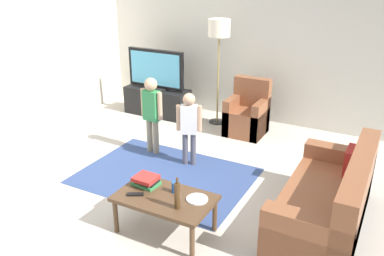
# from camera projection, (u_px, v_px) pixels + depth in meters

# --- Properties ---
(ground) EXTENTS (7.80, 7.80, 0.00)m
(ground) POSITION_uv_depth(u_px,v_px,m) (169.00, 193.00, 5.05)
(ground) COLOR beige
(wall_back) EXTENTS (6.00, 0.12, 2.70)m
(wall_back) POSITION_uv_depth(u_px,v_px,m) (259.00, 43.00, 6.98)
(wall_back) COLOR silver
(wall_back) RESTS_ON ground
(area_rug) EXTENTS (2.20, 1.60, 0.01)m
(area_rug) POSITION_uv_depth(u_px,v_px,m) (165.00, 176.00, 5.45)
(area_rug) COLOR #33477A
(area_rug) RESTS_ON ground
(tv_stand) EXTENTS (1.20, 0.44, 0.50)m
(tv_stand) POSITION_uv_depth(u_px,v_px,m) (158.00, 102.00, 7.54)
(tv_stand) COLOR black
(tv_stand) RESTS_ON ground
(tv) EXTENTS (1.10, 0.28, 0.71)m
(tv) POSITION_uv_depth(u_px,v_px,m) (156.00, 70.00, 7.29)
(tv) COLOR black
(tv) RESTS_ON tv_stand
(couch) EXTENTS (0.80, 1.80, 0.86)m
(couch) POSITION_uv_depth(u_px,v_px,m) (331.00, 204.00, 4.29)
(couch) COLOR brown
(couch) RESTS_ON ground
(armchair) EXTENTS (0.60, 0.60, 0.90)m
(armchair) POSITION_uv_depth(u_px,v_px,m) (248.00, 116.00, 6.71)
(armchair) COLOR brown
(armchair) RESTS_ON ground
(floor_lamp) EXTENTS (0.36, 0.36, 1.78)m
(floor_lamp) POSITION_uv_depth(u_px,v_px,m) (219.00, 34.00, 6.68)
(floor_lamp) COLOR #262626
(floor_lamp) RESTS_ON ground
(child_near_tv) EXTENTS (0.38, 0.18, 1.14)m
(child_near_tv) POSITION_uv_depth(u_px,v_px,m) (152.00, 109.00, 5.87)
(child_near_tv) COLOR gray
(child_near_tv) RESTS_ON ground
(child_center) EXTENTS (0.32, 0.20, 1.04)m
(child_center) POSITION_uv_depth(u_px,v_px,m) (189.00, 123.00, 5.54)
(child_center) COLOR #4C4C59
(child_center) RESTS_ON ground
(coffee_table) EXTENTS (1.00, 0.60, 0.42)m
(coffee_table) POSITION_uv_depth(u_px,v_px,m) (165.00, 201.00, 4.21)
(coffee_table) COLOR #513823
(coffee_table) RESTS_ON ground
(book_stack) EXTENTS (0.29, 0.25, 0.12)m
(book_stack) POSITION_uv_depth(u_px,v_px,m) (146.00, 180.00, 4.38)
(book_stack) COLOR #388C4C
(book_stack) RESTS_ON coffee_table
(bottle) EXTENTS (0.06, 0.06, 0.33)m
(bottle) POSITION_uv_depth(u_px,v_px,m) (177.00, 195.00, 3.94)
(bottle) COLOR #4C3319
(bottle) RESTS_ON coffee_table
(tv_remote) EXTENTS (0.17, 0.12, 0.02)m
(tv_remote) POSITION_uv_depth(u_px,v_px,m) (135.00, 194.00, 4.21)
(tv_remote) COLOR black
(tv_remote) RESTS_ON coffee_table
(soda_can) EXTENTS (0.07, 0.07, 0.12)m
(soda_can) POSITION_uv_depth(u_px,v_px,m) (175.00, 187.00, 4.24)
(soda_can) COLOR #2659B2
(soda_can) RESTS_ON coffee_table
(plate) EXTENTS (0.22, 0.22, 0.02)m
(plate) POSITION_uv_depth(u_px,v_px,m) (197.00, 199.00, 4.13)
(plate) COLOR white
(plate) RESTS_ON coffee_table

